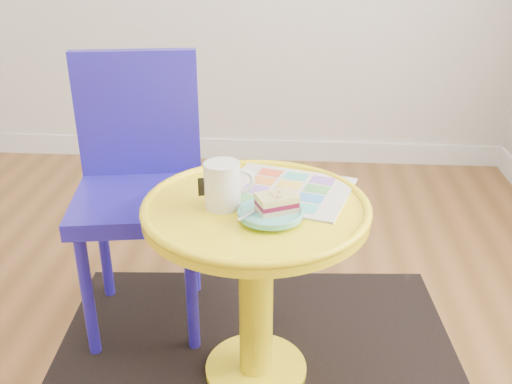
# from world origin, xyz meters

# --- Properties ---
(rug) EXTENTS (1.37, 1.18, 0.01)m
(rug) POSITION_xyz_m (0.71, 0.20, 0.00)
(rug) COLOR black
(rug) RESTS_ON ground
(side_table) EXTENTS (0.61, 0.61, 0.58)m
(side_table) POSITION_xyz_m (0.71, 0.20, 0.42)
(side_table) COLOR yellow
(side_table) RESTS_ON ground
(chair) EXTENTS (0.46, 0.46, 0.91)m
(chair) POSITION_xyz_m (0.31, 0.51, 0.52)
(chair) COLOR #241AAA
(chair) RESTS_ON ground
(newspaper) EXTENTS (0.42, 0.38, 0.01)m
(newspaper) POSITION_xyz_m (0.79, 0.30, 0.59)
(newspaper) COLOR silver
(newspaper) RESTS_ON side_table
(mug) EXTENTS (0.13, 0.10, 0.13)m
(mug) POSITION_xyz_m (0.63, 0.19, 0.65)
(mug) COLOR white
(mug) RESTS_ON side_table
(plate) EXTENTS (0.17, 0.17, 0.02)m
(plate) POSITION_xyz_m (0.76, 0.13, 0.60)
(plate) COLOR #5ABEB2
(plate) RESTS_ON newspaper
(cake_slice) EXTENTS (0.12, 0.10, 0.04)m
(cake_slice) POSITION_xyz_m (0.77, 0.13, 0.63)
(cake_slice) COLOR #D3BC8C
(cake_slice) RESTS_ON plate
(fork) EXTENTS (0.09, 0.13, 0.00)m
(fork) POSITION_xyz_m (0.72, 0.13, 0.61)
(fork) COLOR silver
(fork) RESTS_ON plate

